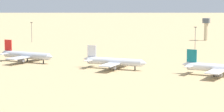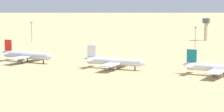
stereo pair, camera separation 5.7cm
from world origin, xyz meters
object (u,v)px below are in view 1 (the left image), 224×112
object	(u,v)px
parked_jet_white_2	(114,62)
control_tower	(206,27)
parked_jet_red_1	(26,55)
parked_jet_teal_3	(218,68)
light_pole_west	(32,31)
light_pole_mid	(195,36)

from	to	relation	value
parked_jet_white_2	control_tower	size ratio (longest dim) A/B	1.91
parked_jet_red_1	parked_jet_teal_3	bearing A→B (deg)	3.14
parked_jet_teal_3	light_pole_west	bearing A→B (deg)	152.67
parked_jet_white_2	light_pole_mid	size ratio (longest dim) A/B	2.25
parked_jet_white_2	parked_jet_teal_3	size ratio (longest dim) A/B	0.98
parked_jet_red_1	light_pole_west	bearing A→B (deg)	127.00
parked_jet_red_1	parked_jet_teal_3	world-z (taller)	parked_jet_red_1
parked_jet_teal_3	light_pole_west	world-z (taller)	light_pole_west
light_pole_mid	light_pole_west	bearing A→B (deg)	-177.97
control_tower	light_pole_mid	world-z (taller)	control_tower
control_tower	light_pole_mid	distance (m)	66.31
parked_jet_teal_3	light_pole_west	distance (m)	193.24
parked_jet_white_2	control_tower	world-z (taller)	control_tower
parked_jet_red_1	parked_jet_teal_3	xyz separation A→B (m)	(105.43, -2.88, -0.07)
parked_jet_teal_3	light_pole_mid	xyz separation A→B (m)	(-37.95, 103.28, 5.05)
parked_jet_red_1	control_tower	distance (m)	176.41
control_tower	light_pole_west	size ratio (longest dim) A/B	1.16
parked_jet_red_1	parked_jet_teal_3	distance (m)	105.47
parked_jet_white_2	control_tower	bearing A→B (deg)	87.47
parked_jet_red_1	light_pole_west	size ratio (longest dim) A/B	2.30
parked_jet_white_2	light_pole_mid	bearing A→B (deg)	81.65
parked_jet_teal_3	control_tower	size ratio (longest dim) A/B	1.94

